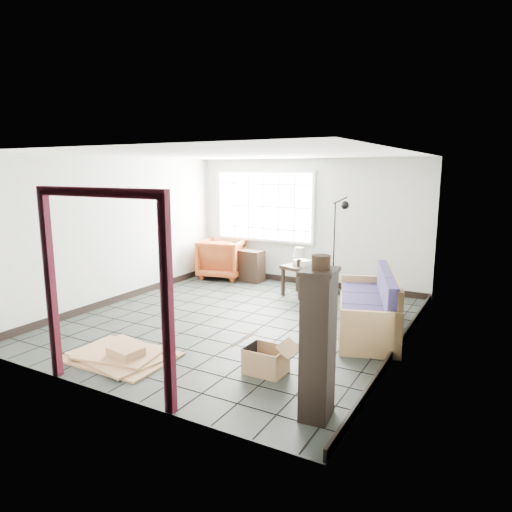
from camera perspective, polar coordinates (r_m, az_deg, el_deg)
The scene contains 15 objects.
ground at distance 7.35m, azimuth -2.14°, elevation -8.10°, with size 5.50×5.50×0.00m, color black.
room_shell at distance 7.02m, azimuth -2.12°, elevation 5.06°, with size 5.02×5.52×2.61m.
window_panel at distance 9.83m, azimuth 1.01°, elevation 6.22°, with size 2.32×0.08×1.52m.
doorway_trim at distance 4.96m, azimuth -18.68°, elevation -1.37°, with size 1.80×0.08×2.20m.
futon_sofa at distance 7.00m, azimuth 14.23°, elevation -6.58°, with size 1.39×2.20×0.91m.
armchair at distance 10.17m, azimuth -4.16°, elevation -0.05°, with size 0.92×0.87×0.95m, color #9C2916.
side_table at distance 8.70m, azimuth 5.42°, elevation -1.85°, with size 0.67×0.67×0.59m.
table_lamp at distance 8.57m, azimuth 5.43°, elevation 0.36°, with size 0.30×0.30×0.36m.
projector at distance 8.68m, azimuth 5.78°, elevation -0.83°, with size 0.35×0.32×0.10m.
floor_lamp at distance 8.76m, azimuth 10.28°, elevation 1.60°, with size 0.50×0.43×1.89m.
console_shelf at distance 9.90m, azimuth -1.44°, elevation -1.13°, with size 0.89×0.40×0.68m.
tall_shelf at distance 4.43m, azimuth 7.76°, elevation -10.83°, with size 0.35×0.43×1.47m.
pot at distance 4.22m, azimuth 8.14°, elevation -0.77°, with size 0.19×0.19×0.13m.
open_box at distance 5.54m, azimuth 1.24°, elevation -12.87°, with size 0.75×0.38×0.42m.
cardboard_pile at distance 6.19m, azimuth -16.50°, elevation -11.73°, with size 1.36×1.07×0.20m.
Camera 1 is at (3.63, -5.94, 2.37)m, focal length 32.00 mm.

